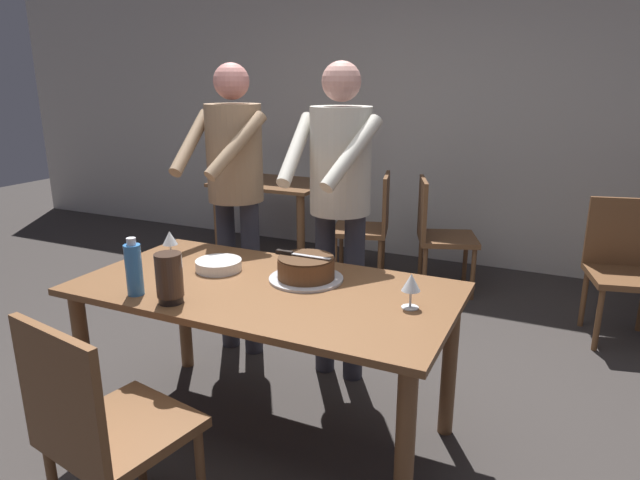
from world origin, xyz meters
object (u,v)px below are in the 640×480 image
(wine_glass_near, at_px, (170,239))
(chair_near_side, at_px, (102,426))
(main_dining_table, at_px, (265,308))
(cake_on_platter, at_px, (306,269))
(water_bottle, at_px, (134,269))
(background_chair_0, at_px, (438,231))
(cake_knife, at_px, (292,254))
(background_chair_1, at_px, (624,265))
(person_cutting_cake, at_px, (339,190))
(wine_glass_far, at_px, (411,284))
(person_standing_beside, at_px, (235,179))
(hurricane_lamp, at_px, (169,278))
(plate_stack, at_px, (219,265))
(background_chair_3, at_px, (370,223))
(background_table, at_px, (273,199))

(wine_glass_near, distance_m, chair_near_side, 1.11)
(main_dining_table, distance_m, cake_on_platter, 0.25)
(water_bottle, relative_size, background_chair_0, 0.28)
(cake_knife, bearing_deg, background_chair_1, 49.54)
(person_cutting_cake, bearing_deg, cake_knife, -92.31)
(main_dining_table, height_order, water_bottle, water_bottle)
(main_dining_table, distance_m, water_bottle, 0.59)
(cake_on_platter, bearing_deg, wine_glass_far, -12.13)
(person_standing_beside, bearing_deg, wine_glass_far, -27.36)
(main_dining_table, height_order, cake_knife, cake_knife)
(hurricane_lamp, relative_size, person_standing_beside, 0.12)
(person_standing_beside, bearing_deg, plate_stack, -64.25)
(cake_knife, xyz_separation_m, chair_near_side, (-0.23, -0.96, -0.37))
(wine_glass_far, distance_m, background_chair_0, 2.22)
(hurricane_lamp, xyz_separation_m, background_chair_1, (1.79, 2.21, -0.37))
(cake_on_platter, xyz_separation_m, person_standing_beside, (-0.72, 0.53, 0.27))
(wine_glass_near, xyz_separation_m, wine_glass_far, (1.29, -0.10, 0.00))
(hurricane_lamp, bearing_deg, background_chair_0, 78.39)
(background_chair_3, bearing_deg, person_cutting_cake, -76.10)
(plate_stack, bearing_deg, chair_near_side, -81.49)
(wine_glass_near, relative_size, hurricane_lamp, 0.69)
(cake_knife, bearing_deg, main_dining_table, -112.86)
(main_dining_table, xyz_separation_m, plate_stack, (-0.31, 0.09, 0.13))
(cake_knife, distance_m, chair_near_side, 1.05)
(main_dining_table, xyz_separation_m, background_table, (-1.30, 2.33, -0.07))
(background_chair_1, bearing_deg, water_bottle, -132.06)
(chair_near_side, bearing_deg, main_dining_table, 77.99)
(water_bottle, bearing_deg, plate_stack, 71.52)
(plate_stack, distance_m, water_bottle, 0.44)
(cake_knife, height_order, wine_glass_near, wine_glass_near)
(cake_knife, relative_size, person_standing_beside, 0.16)
(main_dining_table, distance_m, person_standing_beside, 1.00)
(plate_stack, distance_m, background_chair_0, 2.20)
(wine_glass_far, distance_m, background_chair_3, 2.39)
(wine_glass_far, height_order, chair_near_side, chair_near_side)
(cake_knife, relative_size, hurricane_lamp, 1.29)
(wine_glass_far, bearing_deg, hurricane_lamp, -158.25)
(background_chair_1, bearing_deg, wine_glass_far, -115.69)
(plate_stack, distance_m, chair_near_side, 0.95)
(background_chair_0, bearing_deg, wine_glass_near, -113.68)
(person_cutting_cake, bearing_deg, hurricane_lamp, -108.80)
(hurricane_lamp, bearing_deg, background_table, 111.47)
(wine_glass_far, relative_size, chair_near_side, 0.16)
(background_chair_0, bearing_deg, person_standing_beside, -119.52)
(background_chair_0, bearing_deg, wine_glass_far, -79.85)
(background_chair_3, bearing_deg, background_chair_0, -0.04)
(wine_glass_far, height_order, background_table, wine_glass_far)
(cake_knife, bearing_deg, background_chair_0, 84.25)
(hurricane_lamp, xyz_separation_m, chair_near_side, (0.08, -0.48, -0.37))
(person_standing_beside, bearing_deg, background_chair_3, 79.17)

